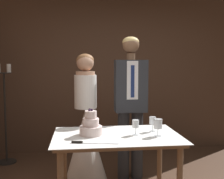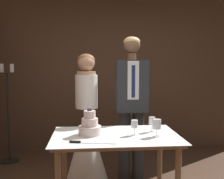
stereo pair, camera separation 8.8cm
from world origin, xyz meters
The scene contains 10 objects.
wall_back centered at (0.00, 2.41, 1.42)m, with size 4.44×0.12×2.84m, color #513828.
cake_table centered at (-0.25, 0.30, 0.69)m, with size 1.25×0.82×0.79m.
tiered_cake centered at (-0.50, 0.33, 0.88)m, with size 0.22×0.22×0.26m.
cake_knife centered at (-0.56, 0.05, 0.80)m, with size 0.42×0.10×0.02m.
wine_glass_near centered at (0.15, 0.22, 0.91)m, with size 0.08×0.08×0.17m.
wine_glass_middle centered at (0.14, 0.41, 0.90)m, with size 0.07×0.07×0.15m.
wine_glass_far centered at (-0.06, 0.29, 0.90)m, with size 0.07×0.07×0.15m.
bride centered at (-0.53, 1.13, 0.60)m, with size 0.54×0.54×1.62m.
groom centered at (0.04, 1.13, 1.03)m, with size 0.40×0.25×1.84m.
candle_stand centered at (-1.72, 1.91, 0.69)m, with size 0.28×0.28×1.50m.
Camera 1 is at (-0.61, -2.39, 1.50)m, focal length 45.00 mm.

